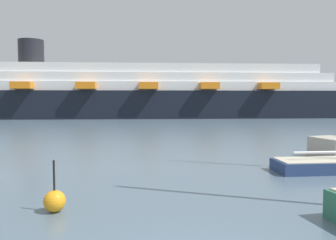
# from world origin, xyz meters

# --- Properties ---
(channel_buoy_2) EXTENTS (0.62, 0.62, 1.49)m
(channel_buoy_2) POSITION_xyz_m (-3.70, 4.19, 0.32)
(channel_buoy_2) COLOR orange
(channel_buoy_2) RESTS_ON ground_plane
(cruise_ship) EXTENTS (80.61, 15.01, 12.76)m
(cruise_ship) POSITION_xyz_m (-7.01, 52.95, 4.03)
(cruise_ship) COLOR black
(cruise_ship) RESTS_ON ground_plane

